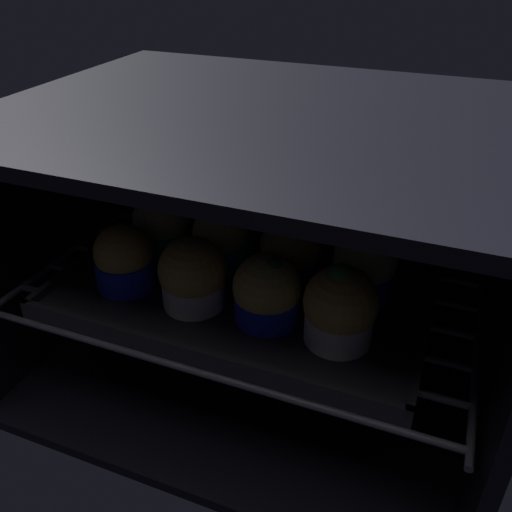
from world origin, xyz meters
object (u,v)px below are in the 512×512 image
baking_tray (256,274)px  muffin_row1_col0 (162,225)px  muffin_row2_col1 (250,209)px  muffin_row0_col0 (124,259)px  muffin_row0_col2 (267,292)px  muffin_row2_col0 (192,201)px  muffin_row0_col3 (340,308)px  muffin_row2_col3 (374,233)px  muffin_row1_col2 (291,252)px  muffin_row1_col3 (364,266)px  muffin_row0_col1 (193,276)px  muffin_row1_col1 (222,238)px  muffin_row2_col2 (310,216)px

baking_tray → muffin_row1_col0: muffin_row1_col0 is taller
muffin_row2_col1 → muffin_row1_col0: bearing=-134.0°
muffin_row0_col0 → muffin_row0_col2: (18.10, 0.07, -0.11)cm
muffin_row2_col0 → muffin_row0_col0: bearing=-89.7°
muffin_row0_col0 → muffin_row2_col1: muffin_row2_col1 is taller
muffin_row0_col3 → muffin_row2_col3: muffin_row0_col3 is taller
muffin_row1_col2 → muffin_row2_col3: size_ratio=0.99×
baking_tray → muffin_row1_col3: muffin_row1_col3 is taller
muffin_row0_col0 → baking_tray: bearing=32.6°
baking_tray → muffin_row2_col0: muffin_row2_col0 is taller
muffin_row0_col3 → muffin_row1_col0: muffin_row0_col3 is taller
muffin_row0_col1 → muffin_row2_col1: (-0.36, 17.79, 0.04)cm
muffin_row1_col1 → muffin_row2_col0: bearing=134.4°
muffin_row0_col0 → muffin_row2_col3: 31.46cm
baking_tray → muffin_row0_col0: muffin_row0_col0 is taller
muffin_row0_col2 → muffin_row2_col3: 18.96cm
muffin_row2_col2 → muffin_row2_col0: bearing=-178.9°
muffin_row0_col0 → muffin_row2_col3: muffin_row2_col3 is taller
muffin_row2_col2 → muffin_row1_col2: bearing=-88.1°
muffin_row1_col2 → muffin_row0_col1: bearing=-132.2°
muffin_row1_col0 → muffin_row0_col3: bearing=-18.9°
muffin_row0_col3 → muffin_row2_col3: 17.62cm
muffin_row0_col2 → muffin_row1_col1: 12.27cm
muffin_row2_col2 → muffin_row0_col1: bearing=-114.3°
muffin_row2_col1 → muffin_row2_col3: bearing=-0.9°
muffin_row1_col3 → muffin_row2_col1: 20.07cm
muffin_row2_col1 → baking_tray: bearing=-63.1°
muffin_row2_col0 → muffin_row2_col3: size_ratio=0.98×
muffin_row0_col2 → muffin_row0_col3: bearing=-4.0°
muffin_row0_col1 → muffin_row2_col2: muffin_row2_col2 is taller
muffin_row0_col1 → muffin_row1_col3: muffin_row1_col3 is taller
muffin_row1_col2 → muffin_row2_col2: muffin_row2_col2 is taller
muffin_row0_col1 → muffin_row2_col0: size_ratio=1.04×
muffin_row0_col2 → muffin_row2_col1: 19.56cm
muffin_row0_col3 → muffin_row1_col3: bearing=86.1°
muffin_row0_col3 → muffin_row2_col1: size_ratio=1.03×
muffin_row1_col3 → muffin_row2_col2: (-9.36, 9.43, 0.16)cm
muffin_row0_col0 → muffin_row2_col1: (8.98, 17.37, 0.16)cm
muffin_row0_col3 → muffin_row1_col1: (-17.35, 8.71, -0.01)cm
muffin_row1_col0 → muffin_row1_col2: 17.55cm
muffin_row0_col0 → muffin_row1_col3: 28.14cm
muffin_row2_col1 → muffin_row2_col0: bearing=179.8°
muffin_row0_col1 → muffin_row0_col2: 8.78cm
muffin_row0_col3 → muffin_row1_col1: muffin_row0_col3 is taller
muffin_row1_col2 → muffin_row2_col1: muffin_row2_col1 is taller
muffin_row1_col2 → muffin_row2_col0: 19.80cm
baking_tray → muffin_row1_col1: bearing=-174.9°
muffin_row0_col3 → muffin_row2_col2: 20.24cm
baking_tray → muffin_row1_col1: size_ratio=5.06×
muffin_row0_col2 → muffin_row2_col3: bearing=64.0°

